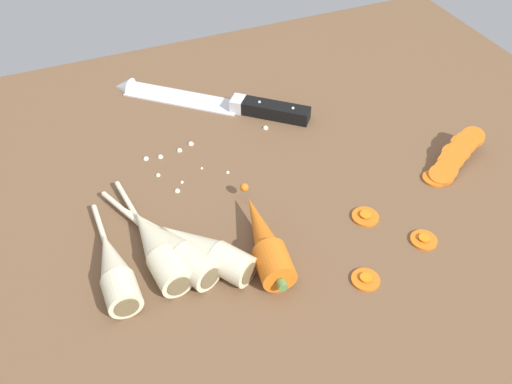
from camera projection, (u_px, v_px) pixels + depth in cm
name	position (u px, v px, depth cm)	size (l,w,h in cm)	color
ground_plane	(251.00, 201.00, 79.76)	(120.00, 90.00, 4.00)	brown
chefs_knife	(205.00, 100.00, 93.72)	(28.51, 25.19, 4.18)	silver
whole_carrot	(265.00, 240.00, 68.84)	(5.87, 18.09, 4.20)	orange
parsnip_front	(156.00, 247.00, 68.22)	(5.53, 21.38, 4.00)	beige
parsnip_mid_left	(204.00, 249.00, 67.90)	(13.13, 18.40, 4.00)	beige
parsnip_mid_right	(171.00, 246.00, 68.27)	(10.51, 20.90, 4.00)	beige
parsnip_back	(114.00, 269.00, 65.68)	(4.07, 18.46, 4.00)	beige
carrot_slice_stack	(454.00, 157.00, 81.55)	(12.26, 7.18, 3.99)	orange
carrot_slice_stray_near	(424.00, 239.00, 71.29)	(3.42, 3.42, 0.70)	orange
carrot_slice_stray_mid	(366.00, 279.00, 66.65)	(3.44, 3.44, 0.70)	orange
carrot_slice_stray_far	(365.00, 216.00, 74.32)	(3.59, 3.59, 0.70)	orange
mince_crumbs	(190.00, 154.00, 83.78)	(20.31, 10.20, 0.88)	silver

